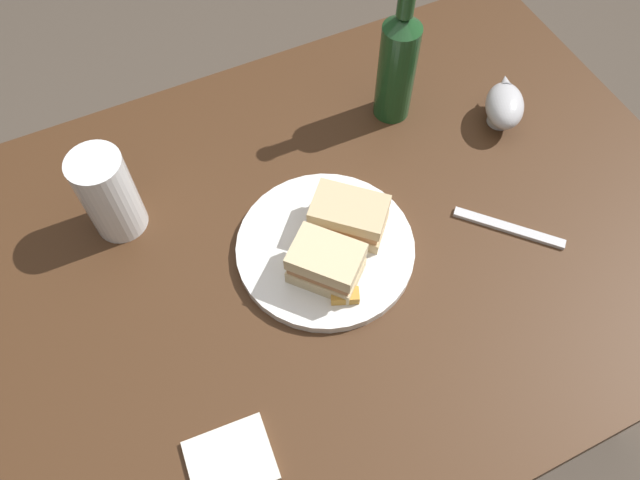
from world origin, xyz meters
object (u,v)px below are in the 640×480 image
(plate, at_px, (325,248))
(sandwich_half_right, at_px, (349,216))
(cider_bottle, at_px, (398,63))
(pint_glass, at_px, (111,198))
(fork, at_px, (509,228))
(gravy_boat, at_px, (504,105))
(sandwich_half_left, at_px, (326,263))
(napkin, at_px, (230,460))

(plate, xyz_separation_m, sandwich_half_right, (0.05, 0.02, 0.04))
(cider_bottle, bearing_deg, sandwich_half_right, -133.44)
(pint_glass, bearing_deg, fork, -26.68)
(gravy_boat, distance_m, fork, 0.24)
(sandwich_half_right, xyz_separation_m, cider_bottle, (0.19, 0.20, 0.07))
(sandwich_half_left, height_order, sandwich_half_right, sandwich_half_left)
(pint_glass, xyz_separation_m, gravy_boat, (0.68, -0.08, -0.03))
(sandwich_half_right, bearing_deg, gravy_boat, 14.88)
(sandwich_half_right, distance_m, napkin, 0.39)
(sandwich_half_right, bearing_deg, cider_bottle, 46.56)
(pint_glass, bearing_deg, plate, -34.78)
(gravy_boat, relative_size, cider_bottle, 0.42)
(sandwich_half_left, relative_size, fork, 0.69)
(plate, distance_m, pint_glass, 0.34)
(sandwich_half_right, height_order, cider_bottle, cider_bottle)
(sandwich_half_left, distance_m, napkin, 0.30)
(plate, xyz_separation_m, cider_bottle, (0.24, 0.22, 0.11))
(sandwich_half_right, xyz_separation_m, pint_glass, (-0.32, 0.17, 0.02))
(pint_glass, bearing_deg, sandwich_half_left, -43.00)
(plate, height_order, sandwich_half_right, sandwich_half_right)
(pint_glass, bearing_deg, napkin, -86.70)
(sandwich_half_left, height_order, napkin, sandwich_half_left)
(pint_glass, distance_m, cider_bottle, 0.51)
(sandwich_half_right, relative_size, fork, 0.74)
(gravy_boat, bearing_deg, pint_glass, 173.21)
(plate, xyz_separation_m, fork, (0.28, -0.09, -0.00))
(pint_glass, relative_size, fork, 0.87)
(sandwich_half_left, bearing_deg, cider_bottle, 45.37)
(plate, bearing_deg, napkin, -136.90)
(plate, bearing_deg, sandwich_half_right, 18.38)
(pint_glass, height_order, cider_bottle, cider_bottle)
(cider_bottle, bearing_deg, gravy_boat, -32.66)
(cider_bottle, distance_m, fork, 0.33)
(sandwich_half_left, relative_size, sandwich_half_right, 0.94)
(gravy_boat, xyz_separation_m, fork, (-0.12, -0.20, -0.04))
(sandwich_half_right, relative_size, napkin, 1.21)
(plate, relative_size, sandwich_half_left, 2.25)
(sandwich_half_left, xyz_separation_m, napkin, (-0.23, -0.19, -0.05))
(sandwich_half_left, height_order, fork, sandwich_half_left)
(cider_bottle, bearing_deg, fork, -81.12)
(sandwich_half_right, bearing_deg, fork, -24.16)
(gravy_boat, relative_size, napkin, 1.11)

